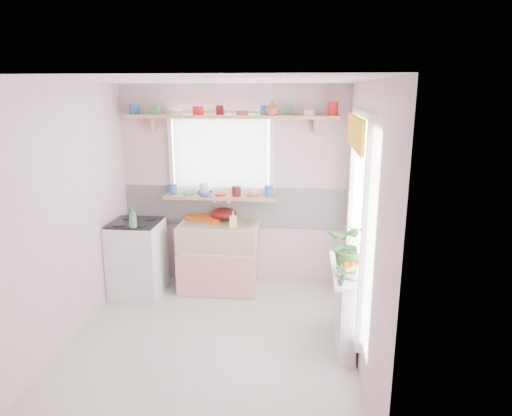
# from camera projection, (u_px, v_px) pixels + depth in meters

# --- Properties ---
(room) EXTENTS (3.20, 3.20, 3.20)m
(room) POSITION_uv_depth(u_px,v_px,m) (284.00, 191.00, 4.89)
(room) COLOR beige
(room) RESTS_ON ground
(sink_unit) EXTENTS (0.95, 0.65, 1.11)m
(sink_unit) POSITION_uv_depth(u_px,v_px,m) (219.00, 256.00, 5.63)
(sink_unit) COLOR white
(sink_unit) RESTS_ON ground
(cooker) EXTENTS (0.58, 0.58, 0.93)m
(cooker) POSITION_uv_depth(u_px,v_px,m) (137.00, 258.00, 5.49)
(cooker) COLOR white
(cooker) RESTS_ON ground
(radiator_ledge) EXTENTS (0.22, 0.95, 0.78)m
(radiator_ledge) POSITION_uv_depth(u_px,v_px,m) (345.00, 305.00, 4.43)
(radiator_ledge) COLOR white
(radiator_ledge) RESTS_ON ground
(windowsill) EXTENTS (1.40, 0.22, 0.04)m
(windowsill) POSITION_uv_depth(u_px,v_px,m) (221.00, 197.00, 5.63)
(windowsill) COLOR tan
(windowsill) RESTS_ON room
(pine_shelf) EXTENTS (2.52, 0.24, 0.04)m
(pine_shelf) POSITION_uv_depth(u_px,v_px,m) (231.00, 117.00, 5.36)
(pine_shelf) COLOR tan
(pine_shelf) RESTS_ON room
(shelf_crockery) EXTENTS (2.47, 0.11, 0.12)m
(shelf_crockery) POSITION_uv_depth(u_px,v_px,m) (229.00, 110.00, 5.34)
(shelf_crockery) COLOR #3359A5
(shelf_crockery) RESTS_ON pine_shelf
(sill_crockery) EXTENTS (1.35, 0.11, 0.12)m
(sill_crockery) POSITION_uv_depth(u_px,v_px,m) (219.00, 191.00, 5.61)
(sill_crockery) COLOR #3359A5
(sill_crockery) RESTS_ON windowsill
(dish_tray) EXTENTS (0.53, 0.47, 0.04)m
(dish_tray) POSITION_uv_depth(u_px,v_px,m) (206.00, 217.00, 5.74)
(dish_tray) COLOR #E05713
(dish_tray) RESTS_ON sink_unit
(colander) EXTENTS (0.38, 0.38, 0.15)m
(colander) POSITION_uv_depth(u_px,v_px,m) (224.00, 214.00, 5.70)
(colander) COLOR #500D0F
(colander) RESTS_ON sink_unit
(jade_plant) EXTENTS (0.56, 0.53, 0.49)m
(jade_plant) POSITION_uv_depth(u_px,v_px,m) (352.00, 246.00, 4.24)
(jade_plant) COLOR #366327
(jade_plant) RESTS_ON radiator_ledge
(fruit_bowl) EXTENTS (0.40, 0.40, 0.07)m
(fruit_bowl) POSITION_uv_depth(u_px,v_px,m) (352.00, 273.00, 4.14)
(fruit_bowl) COLOR silver
(fruit_bowl) RESTS_ON radiator_ledge
(herb_pot) EXTENTS (0.10, 0.07, 0.18)m
(herb_pot) POSITION_uv_depth(u_px,v_px,m) (341.00, 275.00, 3.94)
(herb_pot) COLOR #235927
(herb_pot) RESTS_ON radiator_ledge
(soap_bottle_sink) EXTENTS (0.10, 0.10, 0.19)m
(soap_bottle_sink) POSITION_uv_depth(u_px,v_px,m) (233.00, 219.00, 5.38)
(soap_bottle_sink) COLOR #E9E067
(soap_bottle_sink) RESTS_ON sink_unit
(sill_cup) EXTENTS (0.13, 0.13, 0.10)m
(sill_cup) POSITION_uv_depth(u_px,v_px,m) (254.00, 191.00, 5.63)
(sill_cup) COLOR silver
(sill_cup) RESTS_ON windowsill
(sill_bowl) EXTENTS (0.19, 0.19, 0.06)m
(sill_bowl) POSITION_uv_depth(u_px,v_px,m) (205.00, 194.00, 5.58)
(sill_bowl) COLOR #3760B2
(sill_bowl) RESTS_ON windowsill
(shelf_vase) EXTENTS (0.18, 0.18, 0.17)m
(shelf_vase) POSITION_uv_depth(u_px,v_px,m) (272.00, 108.00, 5.23)
(shelf_vase) COLOR #B75538
(shelf_vase) RESTS_ON pine_shelf
(cooker_bottle) EXTENTS (0.09, 0.10, 0.23)m
(cooker_bottle) POSITION_uv_depth(u_px,v_px,m) (133.00, 218.00, 5.12)
(cooker_bottle) COLOR #42855A
(cooker_bottle) RESTS_ON cooker
(fruit) EXTENTS (0.20, 0.14, 0.10)m
(fruit) POSITION_uv_depth(u_px,v_px,m) (353.00, 266.00, 4.13)
(fruit) COLOR #E35C13
(fruit) RESTS_ON fruit_bowl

